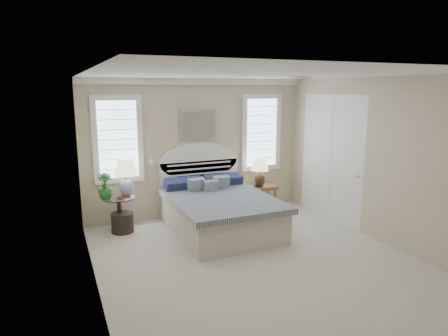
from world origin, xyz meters
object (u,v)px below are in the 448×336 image
at_px(bed, 218,209).
at_px(side_table_left, 119,211).
at_px(nightstand_right, 263,192).
at_px(lamp_left, 126,174).
at_px(floor_pot, 122,223).
at_px(lamp_right, 260,169).

bearing_deg(bed, side_table_left, 160.26).
xyz_separation_m(nightstand_right, lamp_left, (-2.80, -0.09, 0.65)).
xyz_separation_m(bed, nightstand_right, (1.30, 0.69, 0.00)).
bearing_deg(lamp_left, floor_pot, -154.19).
bearing_deg(side_table_left, lamp_right, 1.25).
height_order(side_table_left, lamp_left, lamp_left).
bearing_deg(bed, lamp_right, 28.80).
relative_size(side_table_left, nightstand_right, 1.19).
distance_m(side_table_left, floor_pot, 0.22).
relative_size(bed, lamp_right, 3.80).
distance_m(side_table_left, nightstand_right, 2.95).
bearing_deg(lamp_right, side_table_left, -178.75).
distance_m(side_table_left, lamp_right, 2.89).
height_order(bed, floor_pot, bed).
bearing_deg(nightstand_right, lamp_left, -178.11).
xyz_separation_m(side_table_left, lamp_right, (2.84, 0.06, 0.51)).
distance_m(floor_pot, lamp_left, 0.87).
bearing_deg(nightstand_right, lamp_right, -160.93).
bearing_deg(floor_pot, nightstand_right, 2.86).
xyz_separation_m(bed, side_table_left, (-1.65, 0.59, 0.00)).
height_order(floor_pot, lamp_right, lamp_right).
bearing_deg(floor_pot, side_table_left, 128.55).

